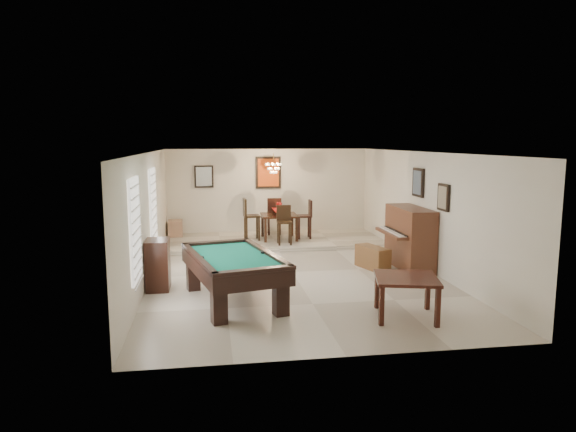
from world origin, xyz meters
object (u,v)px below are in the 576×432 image
object	(u,v)px
flower_vase	(279,206)
corner_bench	(175,228)
pool_table	(233,279)
dining_chair_east	(304,219)
apothecary_chest	(158,265)
dining_chair_south	(284,225)
chandelier	(273,164)
dining_chair_north	(274,216)
piano_bench	(373,258)
upright_piano	(403,238)
dining_table	(279,225)
dining_chair_west	(252,219)
square_table	(406,297)

from	to	relation	value
flower_vase	corner_bench	xyz separation A→B (m)	(-2.90, 0.90, -0.70)
pool_table	corner_bench	size ratio (longest dim) A/B	4.96
dining_chair_east	apothecary_chest	bearing A→B (deg)	-39.71
dining_chair_east	corner_bench	size ratio (longest dim) A/B	2.15
dining_chair_south	chandelier	distance (m)	1.76
dining_chair_north	corner_bench	world-z (taller)	dining_chair_north
piano_bench	dining_chair_south	bearing A→B (deg)	124.32
dining_chair_north	dining_chair_south	bearing A→B (deg)	96.90
pool_table	corner_bench	world-z (taller)	pool_table
upright_piano	dining_chair_south	distance (m)	3.36
corner_bench	flower_vase	bearing A→B (deg)	-17.33
dining_table	dining_chair_north	size ratio (longest dim) A/B	0.90
piano_bench	dining_chair_north	size ratio (longest dim) A/B	0.83
piano_bench	dining_chair_east	distance (m)	3.37
piano_bench	dining_table	bearing A→B (deg)	117.85
corner_bench	pool_table	bearing A→B (deg)	-77.04
upright_piano	dining_chair_west	world-z (taller)	upright_piano
dining_chair_west	corner_bench	xyz separation A→B (m)	(-2.13, 0.93, -0.35)
corner_bench	dining_chair_east	bearing A→B (deg)	-13.75
square_table	apothecary_chest	world-z (taller)	apothecary_chest
flower_vase	chandelier	bearing A→B (deg)	179.74
dining_table	dining_chair_north	xyz separation A→B (m)	(-0.05, 0.74, 0.14)
dining_chair_east	dining_chair_south	bearing A→B (deg)	-38.53
square_table	piano_bench	world-z (taller)	square_table
square_table	piano_bench	distance (m)	3.20
chandelier	dining_chair_east	bearing A→B (deg)	1.47
dining_chair_east	piano_bench	bearing A→B (deg)	18.59
apothecary_chest	dining_chair_east	world-z (taller)	dining_chair_east
pool_table	apothecary_chest	xyz separation A→B (m)	(-1.40, 1.00, 0.07)
dining_chair_west	corner_bench	world-z (taller)	dining_chair_west
square_table	dining_chair_south	distance (m)	5.69
dining_chair_south	piano_bench	bearing A→B (deg)	-53.88
dining_table	dining_chair_south	bearing A→B (deg)	-87.33
square_table	chandelier	bearing A→B (deg)	102.06
pool_table	dining_chair_north	xyz separation A→B (m)	(1.47, 5.83, 0.25)
pool_table	dining_chair_north	size ratio (longest dim) A/B	2.29
square_table	dining_chair_east	distance (m)	6.39
dining_chair_south	dining_chair_east	world-z (taller)	dining_chair_east
pool_table	piano_bench	world-z (taller)	pool_table
dining_chair_east	dining_chair_west	bearing A→B (deg)	-86.59
pool_table	chandelier	distance (m)	5.56
chandelier	dining_chair_west	bearing A→B (deg)	-177.90
dining_chair_north	chandelier	xyz separation A→B (m)	(-0.10, -0.74, 1.54)
apothecary_chest	dining_chair_east	distance (m)	5.48
pool_table	apothecary_chest	size ratio (longest dim) A/B	2.57
dining_table	flower_vase	xyz separation A→B (m)	(0.00, 0.00, 0.52)
piano_bench	dining_chair_north	xyz separation A→B (m)	(-1.73, 3.92, 0.41)
dining_chair_west	flower_vase	bearing A→B (deg)	-92.54
pool_table	dining_chair_east	size ratio (longest dim) A/B	2.31
piano_bench	apothecary_chest	size ratio (longest dim) A/B	0.93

